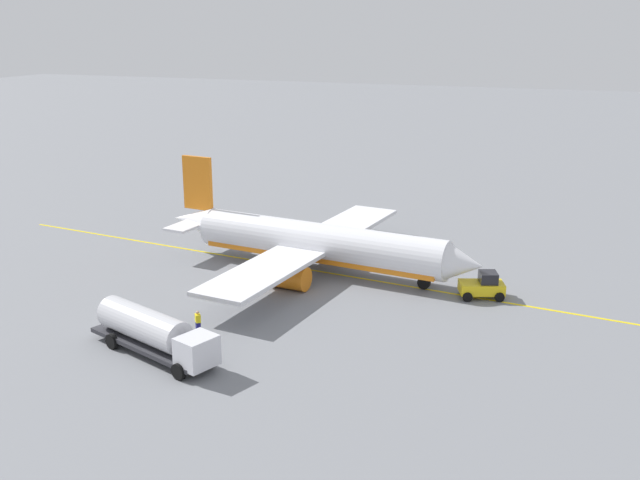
# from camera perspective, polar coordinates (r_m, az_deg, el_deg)

# --- Properties ---
(ground_plane) EXTENTS (400.00, 400.00, 0.00)m
(ground_plane) POSITION_cam_1_polar(r_m,az_deg,el_deg) (67.88, 0.00, -2.43)
(ground_plane) COLOR slate
(airplane) EXTENTS (31.40, 30.78, 9.53)m
(airplane) POSITION_cam_1_polar(r_m,az_deg,el_deg) (67.31, -0.39, -0.28)
(airplane) COLOR white
(airplane) RESTS_ON ground
(fuel_tanker) EXTENTS (11.33, 6.06, 3.15)m
(fuel_tanker) POSITION_cam_1_polar(r_m,az_deg,el_deg) (52.05, -12.65, -6.88)
(fuel_tanker) COLOR #2D2D33
(fuel_tanker) RESTS_ON ground
(pushback_tug) EXTENTS (4.06, 3.31, 2.20)m
(pushback_tug) POSITION_cam_1_polar(r_m,az_deg,el_deg) (62.82, 12.38, -3.45)
(pushback_tug) COLOR yellow
(pushback_tug) RESTS_ON ground
(refueling_worker) EXTENTS (0.61, 0.63, 1.71)m
(refueling_worker) POSITION_cam_1_polar(r_m,az_deg,el_deg) (55.41, -9.34, -6.24)
(refueling_worker) COLOR navy
(refueling_worker) RESTS_ON ground
(safety_cone_nose) EXTENTS (0.55, 0.55, 0.61)m
(safety_cone_nose) POSITION_cam_1_polar(r_m,az_deg,el_deg) (70.75, 11.29, -1.71)
(safety_cone_nose) COLOR #F2590F
(safety_cone_nose) RESTS_ON ground
(taxi_line_marking) EXTENTS (70.36, 8.58, 0.01)m
(taxi_line_marking) POSITION_cam_1_polar(r_m,az_deg,el_deg) (67.88, 0.00, -2.42)
(taxi_line_marking) COLOR yellow
(taxi_line_marking) RESTS_ON ground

